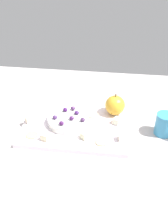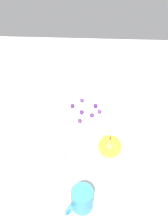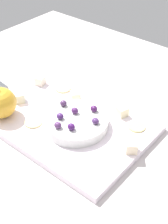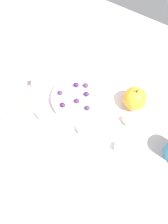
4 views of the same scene
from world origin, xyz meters
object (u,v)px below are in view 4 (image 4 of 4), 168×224
object	(u,v)px
grape_1	(63,105)
grape_4	(86,94)
cheese_cube_1	(127,120)
cracker_1	(107,99)
platter	(82,107)
grape_2	(87,108)
cheese_cube_0	(41,115)
cracker_0	(95,143)
cheese_cube_3	(81,128)
grape_3	(76,85)
cheese_cube_4	(36,82)
cracker_2	(31,105)
serving_dish	(75,99)
apple_whole	(135,99)
cheese_cube_2	(119,147)
grape_0	(86,85)
grape_6	(60,93)
grape_5	(77,101)

from	to	relation	value
grape_1	grape_4	world-z (taller)	same
cheese_cube_1	cracker_1	xyz separation A→B (cm)	(9.48, -4.02, -1.06)
platter	grape_2	xyz separation A→B (cm)	(-2.81, 1.26, 4.16)
cheese_cube_0	cracker_0	xyz separation A→B (cm)	(-19.60, -0.91, -1.06)
cheese_cube_0	cheese_cube_3	xyz separation A→B (cm)	(-13.47, -2.58, 0.00)
cheese_cube_3	grape_4	xyz separation A→B (cm)	(4.44, -10.66, 1.99)
platter	grape_3	world-z (taller)	grape_3
platter	grape_2	size ratio (longest dim) A/B	22.17
grape_3	grape_1	bearing A→B (deg)	92.00
cheese_cube_4	grape_1	bearing A→B (deg)	165.29
cheese_cube_3	grape_2	world-z (taller)	grape_2
cheese_cube_3	cracker_2	size ratio (longest dim) A/B	0.58
cheese_cube_1	cracker_0	size ratio (longest dim) A/B	0.58
serving_dish	cheese_cube_1	bearing A→B (deg)	-174.08
serving_dish	apple_whole	world-z (taller)	apple_whole
serving_dish	apple_whole	size ratio (longest dim) A/B	1.99
grape_2	serving_dish	bearing A→B (deg)	-17.19
cheese_cube_1	grape_3	bearing A→B (deg)	-5.26
apple_whole	cracker_1	distance (cm)	9.50
apple_whole	grape_2	xyz separation A→B (cm)	(11.47, 10.45, -0.64)
cheese_cube_0	cheese_cube_2	xyz separation A→B (cm)	(-26.47, -3.22, 0.00)
apple_whole	cheese_cube_3	distance (cm)	19.71
cheese_cube_0	grape_2	distance (cm)	15.05
cheese_cube_0	grape_2	size ratio (longest dim) A/B	1.40
cheese_cube_0	grape_0	size ratio (longest dim) A/B	1.40
cheese_cube_1	cheese_cube_4	xyz separation A→B (cm)	(33.40, 3.32, 0.00)
cheese_cube_1	grape_1	world-z (taller)	grape_1
grape_3	grape_6	size ratio (longest dim) A/B	1.00
cheese_cube_0	grape_5	bearing A→B (deg)	-129.35
grape_4	cracker_0	bearing A→B (deg)	130.58
cheese_cube_0	grape_2	xyz separation A→B (cm)	(-11.93, -8.94, 2.03)
cracker_0	grape_2	size ratio (longest dim) A/B	2.41
cheese_cube_3	grape_4	bearing A→B (deg)	-67.40
serving_dish	grape_6	size ratio (longest dim) A/B	8.72
grape_6	cracker_1	bearing A→B (deg)	-151.46
grape_3	grape_6	world-z (taller)	grape_3
cheese_cube_3	grape_1	world-z (taller)	grape_1
cracker_2	platter	bearing A→B (deg)	-149.14
platter	grape_1	xyz separation A→B (cm)	(4.50, 4.42, 4.17)
grape_2	grape_0	bearing A→B (deg)	-55.87
platter	grape_6	size ratio (longest dim) A/B	22.17
platter	grape_0	size ratio (longest dim) A/B	22.17
cracker_2	grape_0	distance (cm)	19.41
cheese_cube_1	cracker_2	xyz separation A→B (cm)	(29.98, 11.11, -1.06)
grape_3	cracker_1	bearing A→B (deg)	-168.70
cracker_2	cheese_cube_3	bearing A→B (deg)	-176.81
cheese_cube_2	cracker_1	xyz separation A→B (cm)	(11.36, -13.44, -1.06)
serving_dish	apple_whole	distance (cm)	19.48
cheese_cube_1	cheese_cube_4	world-z (taller)	same
grape_4	cheese_cube_4	bearing A→B (deg)	12.39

